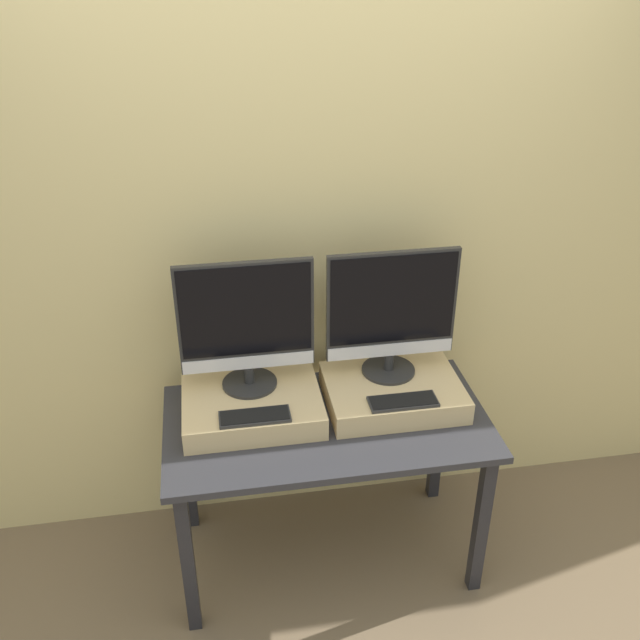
# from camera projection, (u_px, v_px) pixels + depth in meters

# --- Properties ---
(ground_plane) EXTENTS (12.00, 12.00, 0.00)m
(ground_plane) POSITION_uv_depth(u_px,v_px,m) (341.00, 616.00, 2.88)
(ground_plane) COLOR #756047
(wall_back) EXTENTS (8.00, 0.04, 2.60)m
(wall_back) POSITION_uv_depth(u_px,v_px,m) (310.00, 247.00, 2.89)
(wall_back) COLOR #DBC684
(wall_back) RESTS_ON ground_plane
(workbench) EXTENTS (1.28, 0.68, 0.73)m
(workbench) POSITION_uv_depth(u_px,v_px,m) (327.00, 438.00, 2.86)
(workbench) COLOR #2D2D33
(workbench) RESTS_ON ground_plane
(wooden_riser_left) EXTENTS (0.54, 0.41, 0.10)m
(wooden_riser_left) POSITION_uv_depth(u_px,v_px,m) (252.00, 406.00, 2.81)
(wooden_riser_left) COLOR #D6B77F
(wooden_riser_left) RESTS_ON workbench
(monitor_left) EXTENTS (0.52, 0.22, 0.54)m
(monitor_left) POSITION_uv_depth(u_px,v_px,m) (246.00, 323.00, 2.72)
(monitor_left) COLOR #282828
(monitor_left) RESTS_ON wooden_riser_left
(keyboard_left) EXTENTS (0.27, 0.10, 0.01)m
(keyboard_left) POSITION_uv_depth(u_px,v_px,m) (255.00, 416.00, 2.66)
(keyboard_left) COLOR #2D2D2D
(keyboard_left) RESTS_ON wooden_riser_left
(wooden_riser_right) EXTENTS (0.54, 0.41, 0.10)m
(wooden_riser_right) POSITION_uv_depth(u_px,v_px,m) (393.00, 392.00, 2.90)
(wooden_riser_right) COLOR #D6B77F
(wooden_riser_right) RESTS_ON workbench
(monitor_right) EXTENTS (0.52, 0.22, 0.54)m
(monitor_right) POSITION_uv_depth(u_px,v_px,m) (392.00, 311.00, 2.81)
(monitor_right) COLOR #282828
(monitor_right) RESTS_ON wooden_riser_right
(keyboard_right) EXTENTS (0.27, 0.10, 0.01)m
(keyboard_right) POSITION_uv_depth(u_px,v_px,m) (403.00, 401.00, 2.75)
(keyboard_right) COLOR #2D2D2D
(keyboard_right) RESTS_ON wooden_riser_right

